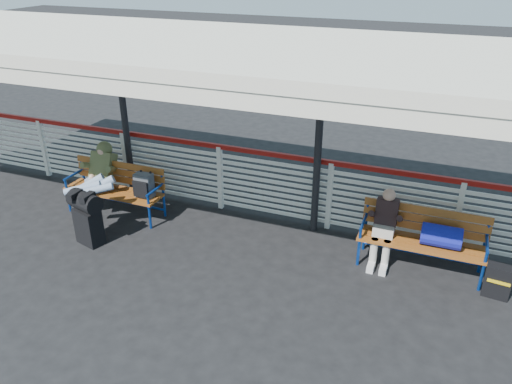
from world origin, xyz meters
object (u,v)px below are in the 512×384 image
at_px(bench_left, 123,185).
at_px(luggage_stack, 87,216).
at_px(bench_right, 431,235).
at_px(traveler_man, 95,182).
at_px(companion_person, 384,226).
at_px(suitcase_side, 498,281).

bearing_deg(bench_left, luggage_stack, -88.28).
height_order(luggage_stack, bench_left, bench_left).
height_order(luggage_stack, bench_right, bench_right).
height_order(traveler_man, companion_person, traveler_man).
height_order(luggage_stack, traveler_man, traveler_man).
bearing_deg(suitcase_side, bench_left, -175.19).
distance_m(companion_person, suitcase_side, 1.67).
bearing_deg(bench_right, luggage_stack, -166.61).
bearing_deg(traveler_man, companion_person, 6.17).
xyz_separation_m(companion_person, suitcase_side, (1.60, -0.30, -0.36)).
height_order(luggage_stack, suitcase_side, luggage_stack).
distance_m(luggage_stack, traveler_man, 0.81).
bearing_deg(bench_right, traveler_man, -174.46).
distance_m(bench_left, companion_person, 4.47).
relative_size(traveler_man, suitcase_side, 3.42).
bearing_deg(bench_left, bench_right, 2.00).
bearing_deg(luggage_stack, suitcase_side, 24.19).
bearing_deg(companion_person, traveler_man, -173.83).
height_order(bench_right, companion_person, companion_person).
bearing_deg(bench_right, suitcase_side, -18.33).
relative_size(bench_left, suitcase_side, 3.76).
height_order(companion_person, suitcase_side, companion_person).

